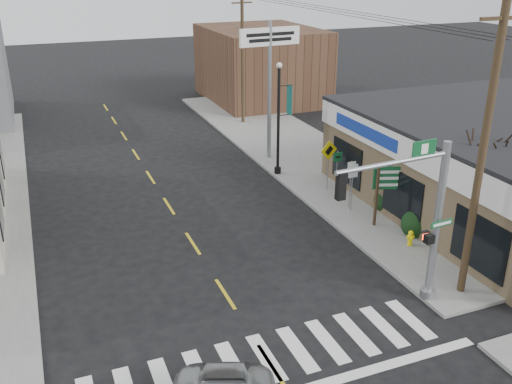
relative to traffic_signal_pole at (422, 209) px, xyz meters
name	(u,v)px	position (x,y,z in m)	size (l,w,h in m)	color
ground	(271,366)	(-5.53, -1.13, -3.47)	(140.00, 140.00, 0.00)	black
sidewalk_right	(330,172)	(3.47, 11.87, -3.41)	(6.00, 38.00, 0.13)	slate
center_line	(193,243)	(-5.53, 6.87, -3.47)	(0.12, 56.00, 0.01)	gold
crosswalk	(266,357)	(-5.53, -0.73, -3.47)	(11.00, 2.20, 0.01)	silver
bldg_distant_right	(261,64)	(6.47, 28.87, -0.67)	(8.00, 10.00, 5.60)	#503524
traffic_signal_pole	(422,209)	(0.00, 0.00, 0.00)	(4.42, 0.37, 5.60)	gray
guide_sign	(391,184)	(2.67, 5.34, -1.55)	(1.58, 0.13, 2.77)	#40301E
fire_hydrant	(410,237)	(2.33, 3.28, -3.00)	(0.20, 0.20, 0.64)	yellow
ped_crossing_sign	(329,156)	(2.08, 9.66, -1.61)	(0.97, 0.07, 2.50)	gray
lamp_post	(280,111)	(0.83, 12.65, 0.00)	(0.75, 0.59, 5.78)	black
dance_center_sign	(270,58)	(1.37, 15.24, 2.21)	(3.51, 0.22, 7.46)	gray
bare_tree	(489,140)	(4.91, 2.65, 0.87)	(2.68, 2.68, 5.36)	black
shrub_front	(416,224)	(3.12, 4.04, -2.90)	(1.19, 1.19, 0.89)	#173D1A
shrub_back	(387,200)	(3.42, 6.51, -2.89)	(1.22, 1.22, 0.92)	black
utility_pole_near	(482,154)	(1.97, -0.11, 1.57)	(1.67, 0.25, 9.59)	#4B3524
utility_pole_far	(242,59)	(2.62, 22.72, 0.95)	(1.46, 0.22, 8.37)	#44261D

